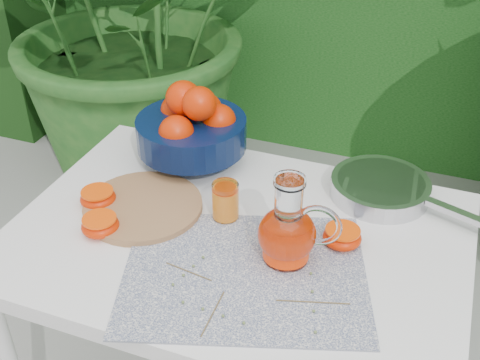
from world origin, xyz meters
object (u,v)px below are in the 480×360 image
at_px(saute_pan, 381,187).
at_px(cutting_board, 143,207).
at_px(white_table, 237,261).
at_px(fruit_bowl, 192,126).
at_px(juice_pitcher, 288,232).

bearing_deg(saute_pan, cutting_board, -153.58).
distance_m(white_table, fruit_bowl, 0.38).
distance_m(juice_pitcher, saute_pan, 0.34).
distance_m(cutting_board, juice_pitcher, 0.37).
bearing_deg(juice_pitcher, white_table, 161.55).
bearing_deg(white_table, juice_pitcher, -18.45).
bearing_deg(cutting_board, fruit_bowl, 85.26).
height_order(cutting_board, saute_pan, saute_pan).
bearing_deg(saute_pan, fruit_bowl, -178.74).
bearing_deg(cutting_board, juice_pitcher, -7.56).
xyz_separation_m(white_table, saute_pan, (0.27, 0.26, 0.11)).
relative_size(fruit_bowl, saute_pan, 0.73).
distance_m(cutting_board, saute_pan, 0.57).
xyz_separation_m(white_table, fruit_bowl, (-0.22, 0.25, 0.18)).
xyz_separation_m(fruit_bowl, juice_pitcher, (0.34, -0.29, -0.03)).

